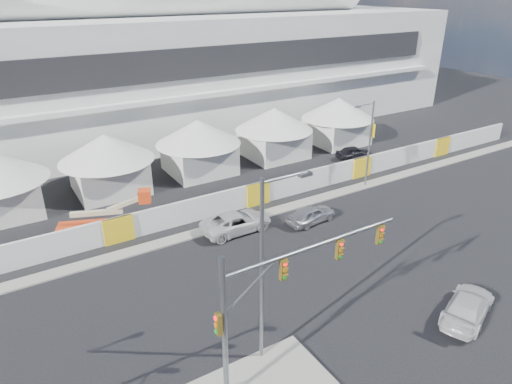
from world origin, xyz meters
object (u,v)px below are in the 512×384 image
lot_car_b (354,152)px  streetlight_curb (369,139)px  sedan_silver (311,214)px  streetlight_median (266,260)px  boom_lift (91,224)px  traffic_mast (265,310)px  pickup_near (468,306)px  pickup_curb (236,222)px

lot_car_b → streetlight_curb: streetlight_curb is taller
sedan_silver → lot_car_b: (13.10, 9.28, -0.04)m
streetlight_median → streetlight_curb: bearing=34.3°
lot_car_b → streetlight_curb: (-4.45, -6.21, 4.03)m
boom_lift → sedan_silver: bearing=-3.0°
lot_car_b → boom_lift: size_ratio=0.55×
traffic_mast → streetlight_median: streetlight_median is taller
pickup_near → lot_car_b: size_ratio=1.27×
pickup_curb → sedan_silver: bearing=-108.9°
pickup_near → sedan_silver: bearing=-18.7°
streetlight_curb → pickup_curb: bearing=-175.4°
pickup_curb → traffic_mast: (-6.12, -13.60, 3.58)m
sedan_silver → streetlight_median: (-10.88, -10.23, 5.06)m
boom_lift → streetlight_median: bearing=-53.8°
sedan_silver → lot_car_b: 16.06m
lot_car_b → streetlight_median: (-23.99, -19.51, 5.09)m
pickup_curb → lot_car_b: (18.87, 7.37, -0.09)m
sedan_silver → streetlight_curb: 10.01m
streetlight_curb → streetlight_median: bearing=-145.7°
traffic_mast → pickup_curb: bearing=65.8°
pickup_near → streetlight_median: streetlight_median is taller
streetlight_median → boom_lift: bearing=104.7°
pickup_near → streetlight_curb: bearing=-46.8°
pickup_curb → streetlight_curb: bearing=-85.9°
pickup_near → boom_lift: boom_lift is taller
sedan_silver → streetlight_median: streetlight_median is taller
sedan_silver → pickup_near: bearing=176.7°
pickup_curb → streetlight_median: size_ratio=0.57×
sedan_silver → pickup_near: pickup_near is taller
pickup_near → streetlight_curb: 19.06m
pickup_curb → pickup_near: 16.85m
lot_car_b → streetlight_median: size_ratio=0.41×
pickup_curb → boom_lift: (-9.65, 5.11, 0.19)m
pickup_curb → streetlight_median: (-5.12, -12.14, 5.01)m
streetlight_median → streetlight_curb: 23.66m
traffic_mast → streetlight_curb: streetlight_curb is taller
pickup_curb → traffic_mast: size_ratio=0.56×
sedan_silver → pickup_curb: bearing=66.0°
lot_car_b → boom_lift: 28.61m
lot_car_b → streetlight_curb: size_ratio=0.49×
streetlight_curb → boom_lift: (-24.06, 3.95, -3.75)m
streetlight_median → boom_lift: (-4.53, 17.25, -4.82)m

